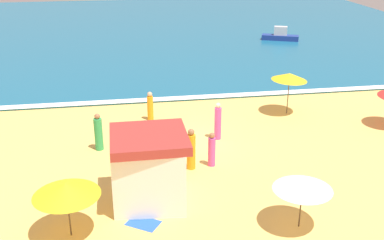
{
  "coord_description": "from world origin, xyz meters",
  "views": [
    {
      "loc": [
        -3.15,
        -20.38,
        9.58
      ],
      "look_at": [
        0.39,
        0.99,
        0.8
      ],
      "focal_mm": 44.19,
      "sensor_mm": 36.0,
      "label": 1
    }
  ],
  "objects_px": {
    "beachgoer_3": "(191,150)",
    "small_boat_0": "(280,36)",
    "lifeguard_cabana": "(150,168)",
    "beach_umbrella_3": "(66,189)",
    "beach_umbrella_0": "(290,77)",
    "beachgoer_5": "(150,107)",
    "beachgoer_6": "(98,133)",
    "beach_umbrella_2": "(303,184)",
    "beachgoer_2": "(212,150)",
    "beachgoer_0": "(218,122)"
  },
  "relations": [
    {
      "from": "beachgoer_3",
      "to": "beachgoer_6",
      "type": "bearing_deg",
      "value": 146.94
    },
    {
      "from": "beachgoer_6",
      "to": "small_boat_0",
      "type": "distance_m",
      "value": 26.18
    },
    {
      "from": "beach_umbrella_2",
      "to": "beachgoer_6",
      "type": "height_order",
      "value": "beach_umbrella_2"
    },
    {
      "from": "beachgoer_2",
      "to": "beachgoer_6",
      "type": "xyz_separation_m",
      "value": [
        -4.84,
        2.44,
        0.09
      ]
    },
    {
      "from": "beachgoer_2",
      "to": "beachgoer_0",
      "type": "bearing_deg",
      "value": 72.44
    },
    {
      "from": "beach_umbrella_0",
      "to": "small_boat_0",
      "type": "relative_size",
      "value": 0.69
    },
    {
      "from": "beach_umbrella_0",
      "to": "beachgoer_6",
      "type": "distance_m",
      "value": 10.79
    },
    {
      "from": "beach_umbrella_3",
      "to": "beach_umbrella_2",
      "type": "bearing_deg",
      "value": -5.65
    },
    {
      "from": "lifeguard_cabana",
      "to": "small_boat_0",
      "type": "distance_m",
      "value": 29.18
    },
    {
      "from": "beach_umbrella_3",
      "to": "beachgoer_3",
      "type": "relative_size",
      "value": 1.61
    },
    {
      "from": "beach_umbrella_0",
      "to": "beachgoer_0",
      "type": "relative_size",
      "value": 1.26
    },
    {
      "from": "lifeguard_cabana",
      "to": "beach_umbrella_0",
      "type": "height_order",
      "value": "lifeguard_cabana"
    },
    {
      "from": "beachgoer_6",
      "to": "beachgoer_2",
      "type": "bearing_deg",
      "value": -26.7
    },
    {
      "from": "beachgoer_0",
      "to": "beachgoer_3",
      "type": "relative_size",
      "value": 1.02
    },
    {
      "from": "beach_umbrella_3",
      "to": "small_boat_0",
      "type": "relative_size",
      "value": 0.87
    },
    {
      "from": "beach_umbrella_2",
      "to": "beachgoer_5",
      "type": "xyz_separation_m",
      "value": [
        -4.25,
        10.72,
        -0.93
      ]
    },
    {
      "from": "beachgoer_2",
      "to": "beachgoer_5",
      "type": "relative_size",
      "value": 0.98
    },
    {
      "from": "beach_umbrella_0",
      "to": "beach_umbrella_2",
      "type": "bearing_deg",
      "value": -107.8
    },
    {
      "from": "beach_umbrella_3",
      "to": "beachgoer_5",
      "type": "distance_m",
      "value": 10.6
    },
    {
      "from": "beach_umbrella_3",
      "to": "beachgoer_3",
      "type": "height_order",
      "value": "beach_umbrella_3"
    },
    {
      "from": "beach_umbrella_0",
      "to": "beachgoer_3",
      "type": "xyz_separation_m",
      "value": [
        -6.34,
        -5.6,
        -1.26
      ]
    },
    {
      "from": "lifeguard_cabana",
      "to": "beachgoer_0",
      "type": "height_order",
      "value": "lifeguard_cabana"
    },
    {
      "from": "beach_umbrella_0",
      "to": "beachgoer_5",
      "type": "xyz_separation_m",
      "value": [
        -7.6,
        0.27,
        -1.37
      ]
    },
    {
      "from": "beachgoer_3",
      "to": "beachgoer_6",
      "type": "relative_size",
      "value": 1.03
    },
    {
      "from": "beachgoer_0",
      "to": "beachgoer_6",
      "type": "xyz_separation_m",
      "value": [
        -5.7,
        -0.28,
        -0.06
      ]
    },
    {
      "from": "beachgoer_0",
      "to": "beachgoer_6",
      "type": "distance_m",
      "value": 5.71
    },
    {
      "from": "beach_umbrella_3",
      "to": "beachgoer_5",
      "type": "bearing_deg",
      "value": 70.58
    },
    {
      "from": "lifeguard_cabana",
      "to": "beach_umbrella_3",
      "type": "xyz_separation_m",
      "value": [
        -2.84,
        -1.76,
        0.38
      ]
    },
    {
      "from": "beach_umbrella_2",
      "to": "beachgoer_0",
      "type": "distance_m",
      "value": 7.82
    },
    {
      "from": "beach_umbrella_2",
      "to": "beachgoer_2",
      "type": "bearing_deg",
      "value": 112.63
    },
    {
      "from": "beachgoer_6",
      "to": "beachgoer_0",
      "type": "bearing_deg",
      "value": 2.79
    },
    {
      "from": "beach_umbrella_2",
      "to": "beachgoer_2",
      "type": "distance_m",
      "value": 5.46
    },
    {
      "from": "beachgoer_2",
      "to": "small_boat_0",
      "type": "distance_m",
      "value": 25.7
    },
    {
      "from": "beachgoer_6",
      "to": "beach_umbrella_3",
      "type": "bearing_deg",
      "value": -97.24
    },
    {
      "from": "beachgoer_2",
      "to": "beachgoer_3",
      "type": "height_order",
      "value": "beachgoer_3"
    },
    {
      "from": "lifeguard_cabana",
      "to": "small_boat_0",
      "type": "bearing_deg",
      "value": 61.25
    },
    {
      "from": "small_boat_0",
      "to": "beach_umbrella_0",
      "type": "bearing_deg",
      "value": -108.07
    },
    {
      "from": "beachgoer_3",
      "to": "beachgoer_5",
      "type": "distance_m",
      "value": 6.0
    },
    {
      "from": "beachgoer_6",
      "to": "small_boat_0",
      "type": "xyz_separation_m",
      "value": [
        16.03,
        20.7,
        -0.34
      ]
    },
    {
      "from": "beach_umbrella_2",
      "to": "beachgoer_3",
      "type": "relative_size",
      "value": 1.41
    },
    {
      "from": "lifeguard_cabana",
      "to": "beachgoer_2",
      "type": "distance_m",
      "value": 3.8
    },
    {
      "from": "beach_umbrella_0",
      "to": "beachgoer_2",
      "type": "height_order",
      "value": "beach_umbrella_0"
    },
    {
      "from": "beach_umbrella_0",
      "to": "beachgoer_2",
      "type": "relative_size",
      "value": 1.52
    },
    {
      "from": "beach_umbrella_0",
      "to": "beachgoer_0",
      "type": "distance_m",
      "value": 5.48
    },
    {
      "from": "beach_umbrella_2",
      "to": "beach_umbrella_3",
      "type": "bearing_deg",
      "value": 174.35
    },
    {
      "from": "beachgoer_3",
      "to": "small_boat_0",
      "type": "xyz_separation_m",
      "value": [
        12.1,
        23.25,
        -0.37
      ]
    },
    {
      "from": "beachgoer_0",
      "to": "beach_umbrella_0",
      "type": "bearing_deg",
      "value": 31.2
    },
    {
      "from": "beach_umbrella_2",
      "to": "small_boat_0",
      "type": "relative_size",
      "value": 0.76
    },
    {
      "from": "lifeguard_cabana",
      "to": "beachgoer_6",
      "type": "bearing_deg",
      "value": 112.3
    },
    {
      "from": "beachgoer_0",
      "to": "beachgoer_2",
      "type": "height_order",
      "value": "beachgoer_0"
    }
  ]
}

